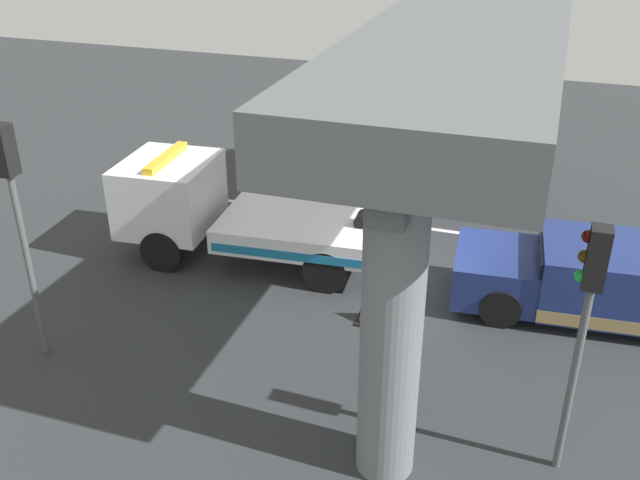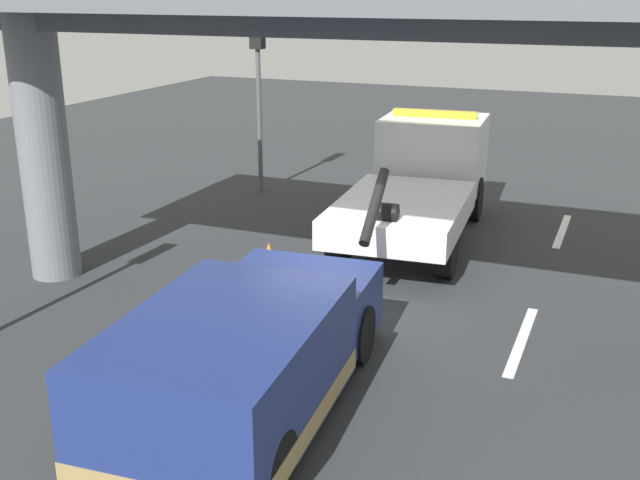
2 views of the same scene
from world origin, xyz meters
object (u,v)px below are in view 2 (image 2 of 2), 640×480
object	(u,v)px
traffic_light_far	(258,63)
towed_van_green	(245,359)
traffic_cone_orange	(269,263)
tow_truck_white	(421,177)

from	to	relation	value
traffic_light_far	towed_van_green	bearing A→B (deg)	-154.35
traffic_light_far	traffic_cone_orange	xyz separation A→B (m)	(-5.74, -3.04, -2.98)
towed_van_green	traffic_light_far	size ratio (longest dim) A/B	1.17
towed_van_green	tow_truck_white	bearing A→B (deg)	0.44
towed_van_green	traffic_cone_orange	world-z (taller)	towed_van_green
traffic_cone_orange	tow_truck_white	bearing A→B (deg)	-22.76
towed_van_green	traffic_cone_orange	distance (m)	4.66
tow_truck_white	traffic_light_far	size ratio (longest dim) A/B	1.60
traffic_light_far	traffic_cone_orange	size ratio (longest dim) A/B	6.19
traffic_light_far	traffic_cone_orange	distance (m)	7.15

